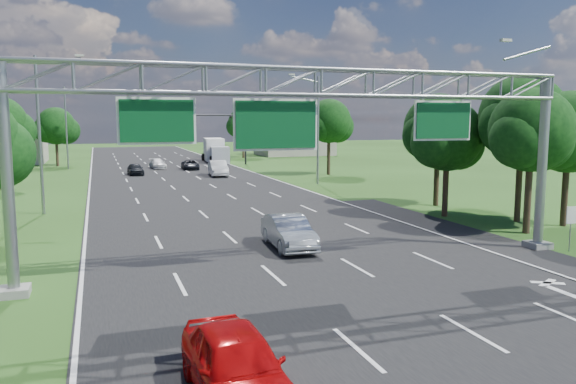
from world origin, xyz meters
name	(u,v)px	position (x,y,z in m)	size (l,w,h in m)	color
ground	(220,205)	(0.00, 30.00, 0.00)	(220.00, 220.00, 0.00)	#244314
road	(220,205)	(0.00, 30.00, 0.00)	(18.00, 180.00, 0.02)	black
road_flare	(487,241)	(10.20, 14.00, 0.00)	(3.00, 30.00, 0.02)	black
sign_gantry	(320,98)	(0.33, 12.00, 6.89)	(23.50, 1.00, 9.56)	gray
regulatory_sign	(571,219)	(12.40, 10.98, 1.51)	(0.60, 0.08, 2.10)	gray
traffic_signal	(220,126)	(7.48, 65.00, 5.17)	(12.21, 0.24, 7.00)	black
streetlight_l_near	(42,127)	(-11.30, 30.00, 5.58)	(2.97, 0.22, 10.16)	gray
streetlight_l_far	(68,123)	(-11.30, 65.00, 5.58)	(2.97, 0.22, 10.16)	gray
streetlight_r_mid	(316,125)	(11.30, 40.00, 5.58)	(2.97, 0.22, 10.16)	gray
tree_cluster_right	(498,132)	(14.80, 19.19, 5.31)	(9.91, 14.60, 8.68)	#2D2116
tree_verge_lb	(0,127)	(-15.92, 45.04, 5.41)	(5.76, 4.80, 8.06)	#2D2116
tree_verge_lc	(56,128)	(-12.92, 70.04, 4.98)	(5.76, 4.80, 7.62)	#2D2116
tree_verge_rd	(329,123)	(16.08, 48.04, 5.63)	(5.76, 4.80, 8.28)	#2D2116
tree_verge_re	(243,125)	(14.08, 78.04, 5.20)	(5.76, 4.80, 7.84)	#2D2116
building_right	(294,143)	(24.00, 82.00, 2.00)	(12.00, 9.00, 4.00)	#9C9583
red_coupe	(237,365)	(-5.44, 2.45, 0.79)	(1.86, 4.61, 1.57)	#B80809
silver_sedan	(289,232)	(0.33, 15.82, 0.77)	(1.63, 4.67, 1.54)	#9CA2A7
car_queue_a	(158,164)	(-1.00, 62.17, 0.58)	(1.63, 4.01, 1.16)	silver
car_queue_b	(190,165)	(2.61, 59.44, 0.57)	(1.89, 4.09, 1.14)	black
car_queue_c	(135,169)	(-4.17, 54.56, 0.64)	(1.51, 3.75, 1.28)	black
car_queue_d	(218,168)	(4.21, 50.66, 0.83)	(1.75, 5.01, 1.65)	silver
box_truck	(215,151)	(8.00, 70.88, 1.60)	(3.21, 9.01, 3.33)	white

